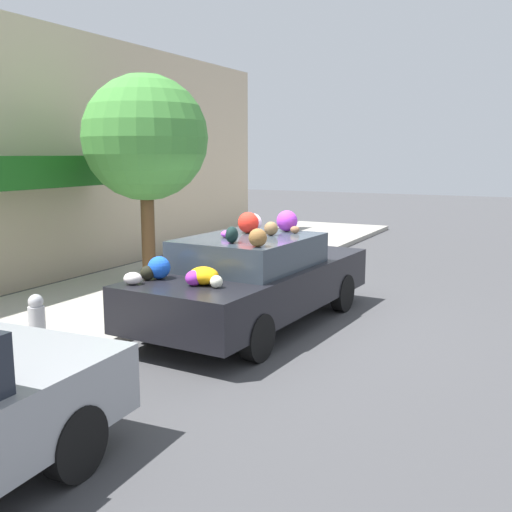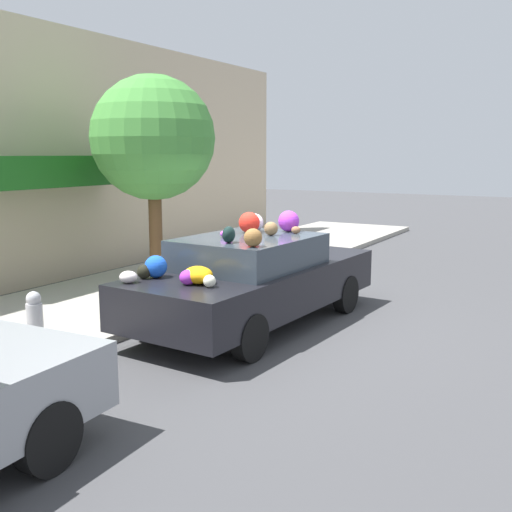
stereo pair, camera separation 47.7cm
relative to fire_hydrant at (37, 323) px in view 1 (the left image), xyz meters
name	(u,v)px [view 1 (the left image)]	position (x,y,z in m)	size (l,w,h in m)	color
ground_plane	(253,324)	(2.57, -1.61, -0.47)	(60.00, 60.00, 0.00)	#424244
sidewalk_curb	(110,300)	(2.57, 1.09, -0.41)	(24.00, 3.20, 0.12)	#9E998E
building_facade	(8,157)	(2.58, 3.30, 1.97)	(18.00, 1.20, 4.90)	#C6B293
street_tree	(145,139)	(3.54, 0.99, 2.28)	(2.19, 2.19, 3.73)	brown
fire_hydrant	(37,323)	(0.00, 0.00, 0.00)	(0.20, 0.20, 0.70)	#B2B2B7
art_car	(254,278)	(2.52, -1.66, 0.25)	(4.47, 2.00, 1.65)	black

